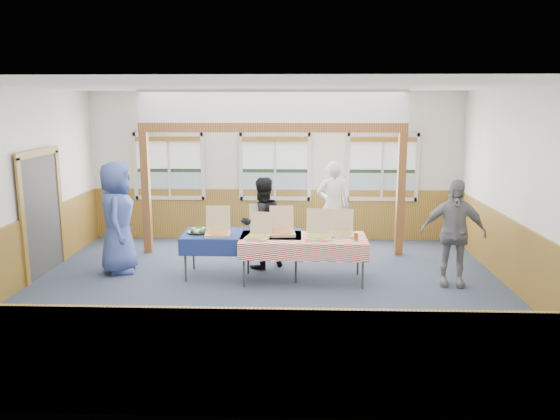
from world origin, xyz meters
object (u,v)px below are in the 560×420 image
(person_grey, at_px, (453,233))
(woman_white, at_px, (333,206))
(table_left, at_px, (242,236))
(woman_black, at_px, (262,223))
(table_right, at_px, (303,240))
(man_blue, at_px, (117,218))

(person_grey, bearing_deg, woman_white, 141.29)
(table_left, height_order, woman_black, woman_black)
(woman_white, relative_size, person_grey, 1.04)
(woman_black, bearing_deg, table_right, 103.40)
(table_right, distance_m, woman_black, 1.06)
(table_left, xyz_separation_m, table_right, (1.04, -0.23, 0.00))
(table_left, bearing_deg, woman_white, 64.12)
(table_left, relative_size, woman_black, 1.33)
(woman_black, distance_m, man_blue, 2.54)
(table_right, xyz_separation_m, person_grey, (2.44, -0.11, 0.17))
(table_left, xyz_separation_m, woman_white, (1.65, 1.70, 0.21))
(table_left, distance_m, man_blue, 2.23)
(woman_white, bearing_deg, man_blue, 19.13)
(table_left, bearing_deg, man_blue, -165.62)
(woman_white, relative_size, man_blue, 0.93)
(table_left, height_order, man_blue, man_blue)
(woman_black, bearing_deg, man_blue, -22.89)
(woman_white, distance_m, woman_black, 1.79)
(table_left, distance_m, woman_white, 2.38)
(table_right, distance_m, person_grey, 2.45)
(table_left, relative_size, woman_white, 1.20)
(table_left, bearing_deg, table_right, 6.05)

